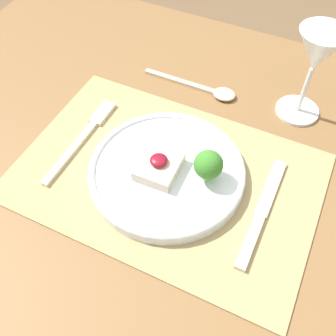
% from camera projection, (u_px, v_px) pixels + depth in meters
% --- Properties ---
extents(ground_plane, '(8.00, 8.00, 0.00)m').
position_uv_depth(ground_plane, '(167.00, 318.00, 1.25)').
color(ground_plane, brown).
extents(dining_table, '(1.14, 0.91, 0.76)m').
position_uv_depth(dining_table, '(167.00, 212.00, 0.73)').
color(dining_table, brown).
rests_on(dining_table, ground_plane).
extents(placemat, '(0.48, 0.32, 0.00)m').
position_uv_depth(placemat, '(167.00, 176.00, 0.64)').
color(placemat, '#9E895B').
rests_on(placemat, dining_table).
extents(dinner_plate, '(0.25, 0.25, 0.07)m').
position_uv_depth(dinner_plate, '(169.00, 171.00, 0.63)').
color(dinner_plate, silver).
rests_on(dinner_plate, placemat).
extents(fork, '(0.02, 0.21, 0.01)m').
position_uv_depth(fork, '(85.00, 134.00, 0.69)').
color(fork, beige).
rests_on(fork, placemat).
extents(knife, '(0.02, 0.21, 0.01)m').
position_uv_depth(knife, '(259.00, 218.00, 0.59)').
color(knife, beige).
rests_on(knife, placemat).
extents(spoon, '(0.19, 0.04, 0.01)m').
position_uv_depth(spoon, '(209.00, 90.00, 0.76)').
color(spoon, beige).
rests_on(spoon, dining_table).
extents(wine_glass_near, '(0.08, 0.08, 0.17)m').
position_uv_depth(wine_glass_near, '(317.00, 57.00, 0.63)').
color(wine_glass_near, white).
rests_on(wine_glass_near, dining_table).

